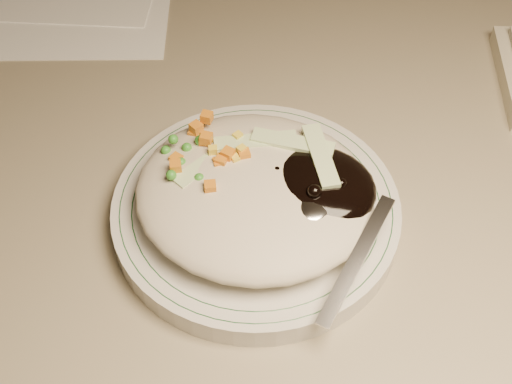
# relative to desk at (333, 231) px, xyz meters

# --- Properties ---
(desk) EXTENTS (1.40, 0.70, 0.74)m
(desk) POSITION_rel_desk_xyz_m (0.00, 0.00, 0.00)
(desk) COLOR gray
(desk) RESTS_ON ground
(plate) EXTENTS (0.24, 0.24, 0.02)m
(plate) POSITION_rel_desk_xyz_m (-0.05, -0.16, 0.21)
(plate) COLOR silver
(plate) RESTS_ON desk
(plate_rim) EXTENTS (0.23, 0.23, 0.00)m
(plate_rim) POSITION_rel_desk_xyz_m (-0.05, -0.16, 0.22)
(plate_rim) COLOR #144723
(plate_rim) RESTS_ON plate
(meal) EXTENTS (0.21, 0.19, 0.05)m
(meal) POSITION_rel_desk_xyz_m (-0.05, -0.16, 0.24)
(meal) COLOR #B5A993
(meal) RESTS_ON plate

